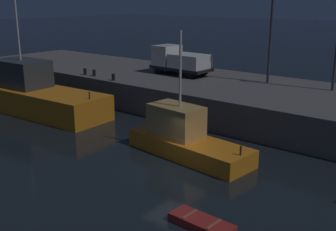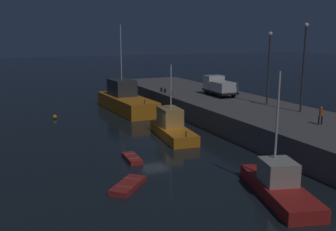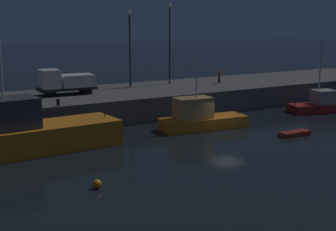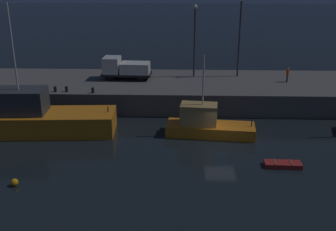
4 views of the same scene
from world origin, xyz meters
name	(u,v)px [view 2 (image 2 of 4)]	position (x,y,z in m)	size (l,w,h in m)	color
ground_plane	(154,142)	(0.00, 0.00, 0.00)	(320.00, 320.00, 0.00)	black
pier_quay	(260,119)	(0.00, 12.06, 1.13)	(64.54, 10.71, 2.26)	#5B5956
fishing_trawler_red	(126,100)	(-15.93, 2.43, 1.38)	(12.99, 4.56, 11.14)	orange
fishing_boat_blue	(279,185)	(14.36, 2.46, 0.74)	(7.91, 4.32, 7.60)	red
fishing_boat_white	(172,127)	(-1.11, 2.37, 0.99)	(7.81, 3.27, 7.00)	orange
dinghy_orange_near	(132,158)	(4.14, -3.53, 0.17)	(2.69, 1.09, 0.38)	#B22823
rowboat_white_mid	(128,185)	(9.35, -5.56, 0.17)	(3.20, 3.12, 0.38)	#B22823
mooring_buoy_mid	(55,117)	(-14.32, -6.91, 0.26)	(0.51, 0.51, 0.51)	orange
lamp_post_west	(269,62)	(-1.88, 14.30, 6.86)	(0.44, 0.44, 7.87)	#38383D
lamp_post_east	(304,61)	(3.06, 14.52, 7.26)	(0.44, 0.44, 8.65)	#38383D
utility_truck	(219,86)	(-9.49, 12.78, 3.48)	(5.48, 2.49, 2.42)	black
dockworker	(321,114)	(8.06, 12.05, 3.15)	(0.33, 0.41, 1.57)	black
bollard_west	(161,90)	(-15.73, 7.50, 2.53)	(0.28, 0.28, 0.55)	black
bollard_central	(171,93)	(-11.94, 7.24, 2.52)	(0.28, 0.28, 0.54)	black
bollard_east	(165,91)	(-14.62, 7.56, 2.53)	(0.28, 0.28, 0.54)	black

